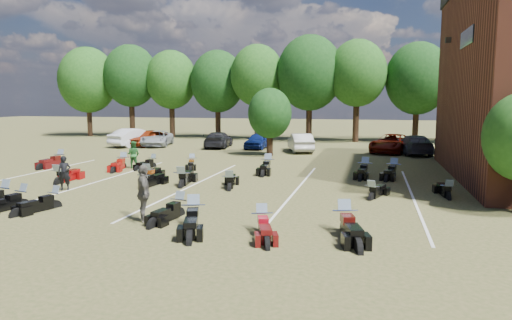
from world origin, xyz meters
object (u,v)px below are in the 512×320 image
(person_black, at_px, (64,173))
(person_grey, at_px, (144,193))
(motorcycle_14, at_px, (60,165))
(car_4, at_px, (258,141))
(motorcycle_3, at_px, (179,216))
(person_green, at_px, (133,155))
(motorcycle_7, at_px, (59,184))
(car_0, at_px, (148,138))
(motorcycle_0, at_px, (5,205))

(person_black, distance_m, person_grey, 7.29)
(motorcycle_14, bearing_deg, car_4, 51.69)
(motorcycle_3, bearing_deg, person_green, 134.24)
(motorcycle_7, bearing_deg, car_0, -79.31)
(person_grey, relative_size, motorcycle_14, 0.76)
(motorcycle_0, bearing_deg, motorcycle_7, 109.65)
(motorcycle_7, bearing_deg, car_4, -110.33)
(person_grey, bearing_deg, motorcycle_3, -77.73)
(motorcycle_3, bearing_deg, motorcycle_0, -171.25)
(person_black, bearing_deg, motorcycle_3, -46.82)
(car_4, bearing_deg, person_black, -98.62)
(person_black, bearing_deg, motorcycle_14, 105.93)
(person_green, distance_m, motorcycle_3, 12.36)
(person_green, distance_m, motorcycle_0, 10.08)
(motorcycle_7, distance_m, motorcycle_14, 6.89)
(car_4, distance_m, motorcycle_0, 23.10)
(motorcycle_3, distance_m, motorcycle_7, 9.26)
(person_black, relative_size, person_grey, 0.81)
(motorcycle_14, bearing_deg, car_0, 90.76)
(motorcycle_14, bearing_deg, person_grey, -44.30)
(person_green, height_order, motorcycle_14, person_green)
(car_0, xyz_separation_m, motorcycle_0, (5.52, -22.30, -0.74))
(person_black, distance_m, motorcycle_14, 8.67)
(car_0, bearing_deg, car_4, 15.10)
(car_4, distance_m, person_green, 13.39)
(person_grey, bearing_deg, motorcycle_14, 10.97)
(motorcycle_3, bearing_deg, car_4, 104.87)
(person_grey, xyz_separation_m, motorcycle_14, (-11.51, 10.73, -0.96))
(motorcycle_0, relative_size, motorcycle_14, 0.99)
(person_black, distance_m, person_green, 6.88)
(motorcycle_0, bearing_deg, motorcycle_14, 124.79)
(car_0, xyz_separation_m, person_green, (5.49, -12.25, 0.08))
(person_green, relative_size, motorcycle_7, 0.68)
(car_4, relative_size, motorcycle_7, 1.62)
(car_0, height_order, motorcycle_3, car_0)
(motorcycle_14, bearing_deg, person_green, 0.30)
(car_4, distance_m, person_black, 19.91)
(car_4, xyz_separation_m, motorcycle_0, (-4.53, -22.64, -0.67))
(motorcycle_7, bearing_deg, motorcycle_0, 98.28)
(car_4, xyz_separation_m, person_black, (-4.18, -19.46, 0.11))
(car_4, bearing_deg, motorcycle_0, -97.82)
(car_4, relative_size, person_grey, 2.04)
(motorcycle_3, bearing_deg, person_grey, -123.78)
(car_0, xyz_separation_m, person_grey, (11.96, -23.12, 0.22))
(car_0, xyz_separation_m, person_black, (5.87, -19.12, 0.05))
(car_0, distance_m, car_4, 10.05)
(person_black, height_order, person_grey, person_grey)
(car_0, height_order, car_4, car_0)
(person_grey, distance_m, motorcycle_0, 6.57)
(car_0, relative_size, person_black, 2.77)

